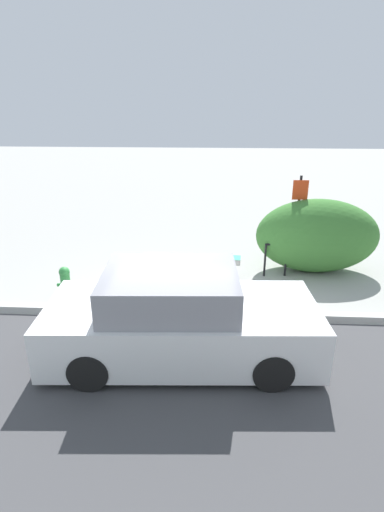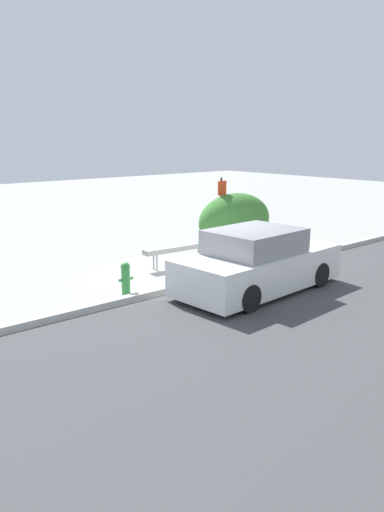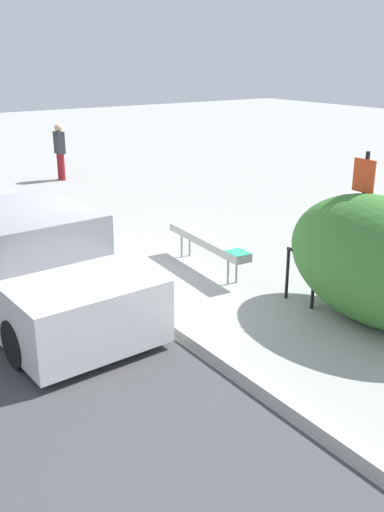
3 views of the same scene
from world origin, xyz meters
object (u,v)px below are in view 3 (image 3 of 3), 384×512
Objects in this scene: bench at (208,242)px; sign_post at (361,217)px; bike_rack at (301,272)px; pedestrian at (60,150)px; fire_hydrant at (79,224)px; parked_car_near at (35,267)px.

sign_post is (2.47, 0.87, 0.87)m from bench.
pedestrian reaches higher than bike_rack.
sign_post is 11.05m from pedestrian.
bike_rack is 10.52m from pedestrian.
pedestrian reaches higher than fire_hydrant.
parked_car_near is at bearing -120.80° from bike_rack.
pedestrian is at bearing -179.70° from sign_post.
fire_hydrant is 0.18× the size of parked_car_near.
sign_post is at bearing 23.55° from bench.
bench is 2.68× the size of bike_rack.
sign_post is 1.40× the size of pedestrian.
bike_rack is 3.88m from parked_car_near.
bike_rack is at bearing 174.68° from pedestrian.
fire_hydrant is at bearing -161.04° from bike_rack.
sign_post reaches higher than parked_car_near.
sign_post is at bearing 53.98° from parked_car_near.
bike_rack reaches higher than fire_hydrant.
bike_rack reaches higher than bench.
sign_post is 4.70m from parked_car_near.
pedestrian reaches higher than parked_car_near.
pedestrian is (-5.99, 2.06, 0.47)m from fire_hydrant.
pedestrian is (-11.04, -0.06, -0.51)m from sign_post.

